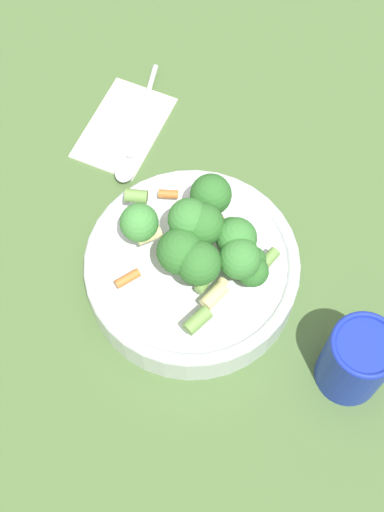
# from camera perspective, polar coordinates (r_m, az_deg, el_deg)

# --- Properties ---
(ground_plane) EXTENTS (3.00, 3.00, 0.00)m
(ground_plane) POSITION_cam_1_polar(r_m,az_deg,el_deg) (0.81, -0.00, -1.96)
(ground_plane) COLOR #4C6B38
(bowl) EXTENTS (0.23, 0.23, 0.05)m
(bowl) POSITION_cam_1_polar(r_m,az_deg,el_deg) (0.78, -0.00, -1.09)
(bowl) COLOR silver
(bowl) RESTS_ON ground_plane
(pasta_salad) EXTENTS (0.18, 0.15, 0.08)m
(pasta_salad) POSITION_cam_1_polar(r_m,az_deg,el_deg) (0.72, 0.85, 1.38)
(pasta_salad) COLOR #8CB766
(pasta_salad) RESTS_ON bowl
(cup) EXTENTS (0.07, 0.07, 0.10)m
(cup) POSITION_cam_1_polar(r_m,az_deg,el_deg) (0.74, 13.00, -8.10)
(cup) COLOR #192DAD
(cup) RESTS_ON ground_plane
(napkin) EXTENTS (0.12, 0.15, 0.01)m
(napkin) POSITION_cam_1_polar(r_m,az_deg,el_deg) (0.92, -5.45, 10.25)
(napkin) COLOR white
(napkin) RESTS_ON ground_plane
(spoon) EXTENTS (0.09, 0.17, 0.01)m
(spoon) POSITION_cam_1_polar(r_m,az_deg,el_deg) (0.89, -4.74, 8.97)
(spoon) COLOR silver
(spoon) RESTS_ON napkin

